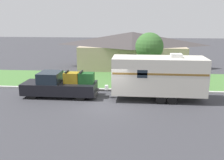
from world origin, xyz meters
TOP-DOWN VIEW (x-y plane):
  - ground_plane at (0.00, 0.00)m, footprint 120.00×120.00m
  - curb_strip at (0.00, 3.75)m, footprint 80.00×0.30m
  - lawn_strip at (0.00, 7.40)m, footprint 80.00×7.00m
  - house_across_street at (1.35, 13.96)m, footprint 13.17×6.87m
  - pickup_truck at (-3.96, 1.81)m, footprint 5.73×2.04m
  - travel_trailer at (3.47, 1.81)m, footprint 7.77×2.44m
  - mailbox at (-5.07, 4.69)m, footprint 0.48×0.20m
  - tree_in_yard at (2.98, 6.26)m, footprint 2.52×2.52m

SIDE VIEW (x-z plane):
  - ground_plane at x=0.00m, z-range 0.00..0.00m
  - lawn_strip at x=0.00m, z-range 0.00..0.03m
  - curb_strip at x=0.00m, z-range 0.00..0.14m
  - pickup_truck at x=-3.96m, z-range -0.13..1.90m
  - mailbox at x=-5.07m, z-range 0.37..1.78m
  - travel_trailer at x=3.47m, z-range 0.11..3.56m
  - house_across_street at x=1.35m, z-range 0.08..4.37m
  - tree_in_yard at x=2.98m, z-range 1.06..5.75m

